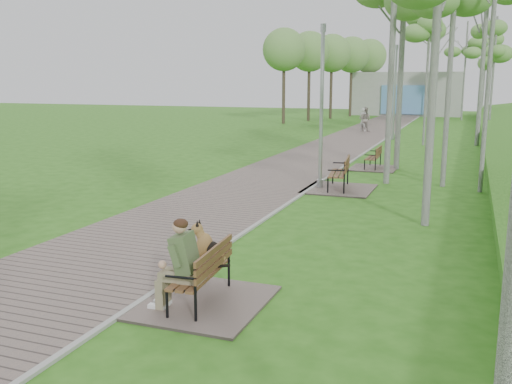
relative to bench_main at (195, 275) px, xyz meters
The scene contains 16 objects.
ground 1.75m from the bench_main, 117.38° to the right, with size 120.00×120.00×0.00m, color #2C6516.
walkway 20.16m from the bench_main, 97.21° to the left, with size 3.50×67.00×0.04m, color #71625C.
kerb 20.01m from the bench_main, 92.23° to the left, with size 0.10×67.00×0.05m, color #999993.
building_north 49.54m from the bench_main, 92.64° to the left, with size 10.00×5.20×4.00m.
bench_main is the anchor object (origin of this frame).
bench_second 9.59m from the bench_main, 89.97° to the left, with size 1.99×2.21×1.22m.
bench_third 14.15m from the bench_main, 88.76° to the left, with size 1.67×1.85×1.02m.
lamp_post_second 9.78m from the bench_main, 93.36° to the left, with size 0.19×0.19×4.86m.
lamp_post_third 25.35m from the bench_main, 90.89° to the left, with size 0.20×0.20×5.14m.
lamp_post_far 46.49m from the bench_main, 90.43° to the left, with size 0.17×0.17×4.52m.
pedestrian_near 29.70m from the bench_main, 95.43° to the left, with size 0.56×0.37×1.54m, color silver.
pedestrian_far 29.74m from the bench_main, 95.27° to the left, with size 0.76×0.59×1.57m, color gray.
birch_far_b 23.50m from the bench_main, 86.44° to the left, with size 2.22×2.22×6.63m.
birch_far_c 32.47m from the bench_main, 81.54° to the left, with size 2.25×2.25×7.36m.
birch_distant_a 43.79m from the bench_main, 86.20° to the left, with size 2.39×2.39×8.23m.
birch_distant_b 50.26m from the bench_main, 84.83° to the left, with size 2.28×2.28×7.21m.
Camera 1 is at (4.42, -5.63, 3.25)m, focal length 40.00 mm.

